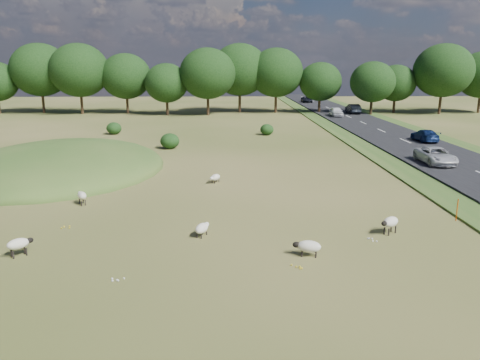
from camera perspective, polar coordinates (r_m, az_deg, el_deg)
name	(u,v)px	position (r m, az deg, el deg)	size (l,w,h in m)	color
ground	(215,151)	(45.27, -3.03, 3.60)	(160.00, 160.00, 0.00)	#3A4E18
mound	(61,169)	(39.70, -20.94, 1.24)	(16.00, 20.00, 4.00)	#33561E
road	(387,134)	(58.18, 17.45, 5.39)	(8.00, 150.00, 0.25)	black
treeline	(214,74)	(80.02, -3.16, 12.76)	(96.28, 14.66, 11.70)	black
shrubs	(175,133)	(52.28, -7.91, 5.66)	(19.84, 11.88, 1.53)	black
marker_post	(457,210)	(27.22, 24.95, -3.33)	(0.06, 0.06, 1.20)	#D8590C
sheep_0	(390,222)	(23.95, 17.84, -4.92)	(1.17, 1.03, 0.86)	beige
sheep_1	(19,244)	(22.37, -25.36, -7.05)	(1.07, 1.00, 0.81)	beige
sheep_2	(308,246)	(20.50, 8.32, -8.01)	(1.28, 0.75, 0.71)	beige
sheep_3	(82,196)	(29.09, -18.73, -1.81)	(0.86, 1.11, 0.79)	beige
sheep_4	(202,228)	(22.65, -4.65, -5.87)	(0.84, 1.17, 0.65)	beige
sheep_5	(215,177)	(32.74, -3.04, 0.32)	(0.88, 1.07, 0.62)	beige
car_0	(436,156)	(41.14, 22.75, 2.77)	(2.16, 4.68, 1.30)	silver
car_1	(425,135)	(52.93, 21.62, 5.09)	(1.74, 4.27, 1.24)	navy
car_4	(336,112)	(75.22, 11.64, 8.16)	(1.69, 4.20, 1.43)	white
car_5	(353,109)	(80.37, 13.62, 8.44)	(1.63, 4.67, 1.54)	black
car_6	(307,99)	(102.79, 8.14, 9.69)	(2.03, 4.40, 1.22)	black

